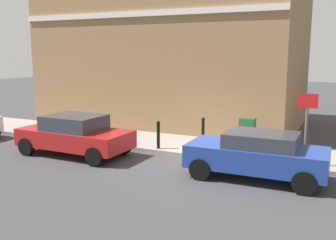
# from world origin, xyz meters

# --- Properties ---
(ground) EXTENTS (80.00, 80.00, 0.00)m
(ground) POSITION_xyz_m (0.00, 0.00, 0.00)
(ground) COLOR #38383A
(sidewalk) EXTENTS (2.80, 30.00, 0.15)m
(sidewalk) POSITION_xyz_m (1.80, 6.00, 0.07)
(sidewalk) COLOR gray
(sidewalk) RESTS_ON ground
(corner_building) EXTENTS (7.31, 12.60, 7.79)m
(corner_building) POSITION_xyz_m (6.81, 4.30, 3.90)
(corner_building) COLOR olive
(corner_building) RESTS_ON ground
(car_blue) EXTENTS (1.84, 3.99, 1.39)m
(car_blue) POSITION_xyz_m (-0.80, -1.90, 0.74)
(car_blue) COLOR navy
(car_blue) RESTS_ON ground
(car_red) EXTENTS (1.95, 4.13, 1.45)m
(car_red) POSITION_xyz_m (-0.95, 4.61, 0.75)
(car_red) COLOR maroon
(car_red) RESTS_ON ground
(utility_cabinet) EXTENTS (0.46, 0.61, 1.15)m
(utility_cabinet) POSITION_xyz_m (1.99, -0.89, 0.68)
(utility_cabinet) COLOR #1E4C28
(utility_cabinet) RESTS_ON sidewalk
(bollard_near_cabinet) EXTENTS (0.14, 0.14, 1.04)m
(bollard_near_cabinet) POSITION_xyz_m (2.09, 0.86, 0.70)
(bollard_near_cabinet) COLOR black
(bollard_near_cabinet) RESTS_ON sidewalk
(bollard_far_kerb) EXTENTS (0.14, 0.14, 1.04)m
(bollard_far_kerb) POSITION_xyz_m (0.65, 2.07, 0.70)
(bollard_far_kerb) COLOR black
(bollard_far_kerb) RESTS_ON sidewalk
(street_sign) EXTENTS (0.08, 0.60, 2.30)m
(street_sign) POSITION_xyz_m (0.66, -3.05, 1.66)
(street_sign) COLOR #59595B
(street_sign) RESTS_ON sidewalk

